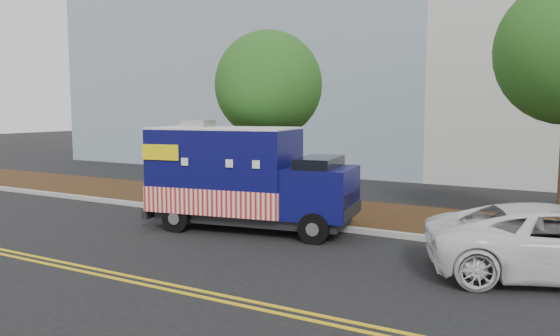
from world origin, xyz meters
The scene contains 8 objects.
ground centered at (0.00, 0.00, 0.00)m, with size 120.00×120.00×0.00m, color black.
curb centered at (0.00, 1.40, 0.07)m, with size 120.00×0.18×0.15m, color #9E9E99.
mulch_strip centered at (0.00, 3.50, 0.07)m, with size 120.00×4.00×0.15m, color #321E0E.
centerline_near centered at (0.00, -4.45, 0.01)m, with size 120.00×0.10×0.01m, color gold.
centerline_far centered at (0.00, -4.70, 0.01)m, with size 120.00×0.10×0.01m, color gold.
tree_b centered at (-0.89, 3.41, 4.10)m, with size 3.55×3.55×5.89m.
sign_post centered at (-1.12, 1.82, 1.20)m, with size 0.06×0.06×2.40m, color #473828.
food_truck centered at (0.12, 0.29, 1.37)m, with size 5.99×3.04×3.02m.
Camera 1 is at (8.45, -12.15, 3.34)m, focal length 35.00 mm.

